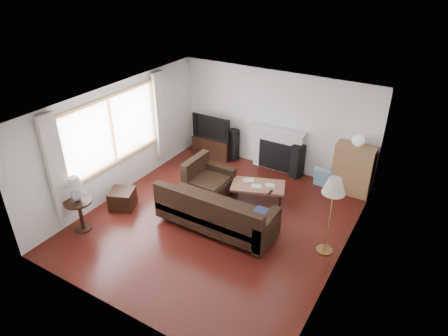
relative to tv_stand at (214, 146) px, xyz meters
The scene contains 17 objects.
room 3.12m from the tv_stand, 56.87° to the right, with size 5.10×5.60×2.54m.
window 3.08m from the tv_stand, 107.28° to the right, with size 0.12×2.74×1.54m, color olive.
curtain_near 4.42m from the tv_stand, 100.57° to the right, with size 0.10×0.35×2.10m, color beige.
curtain_far 1.80m from the tv_stand, 124.08° to the right, with size 0.10×0.35×2.10m, color beige.
fireplace 1.80m from the tv_stand, ahead, with size 1.40×0.26×1.15m, color white.
tv_stand is the anchor object (origin of this frame).
television 0.59m from the tv_stand, ahead, with size 1.10×0.14×0.63m, color black.
speaker_left 0.58m from the tv_stand, ahead, with size 0.23×0.28×0.83m, color black.
speaker_right 2.35m from the tv_stand, ahead, with size 0.24×0.28×0.85m, color black.
bookshelf 3.68m from the tv_stand, ahead, with size 0.85×0.40×1.17m, color #9C7148.
globe_lamp 3.81m from the tv_stand, ahead, with size 0.27×0.27×0.27m, color white.
sectional_sofa 3.18m from the tv_stand, 56.97° to the right, with size 2.58×1.88×0.83m, color black.
coffee_table 2.48m from the tv_stand, 35.10° to the right, with size 1.14×0.62×0.45m, color brown.
footstool 3.11m from the tv_stand, 97.05° to the right, with size 0.49×0.49×0.41m, color black.
floor_lamp 4.47m from the tv_stand, 30.39° to the right, with size 0.40×0.40×1.56m, color #A37238.
side_table 4.11m from the tv_stand, 97.45° to the right, with size 0.54×0.54×0.68m, color black.
table_lamp 4.16m from the tv_stand, 97.45° to the right, with size 0.31×0.31×0.51m, color silver.
Camera 1 is at (3.55, -5.66, 4.94)m, focal length 32.00 mm.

